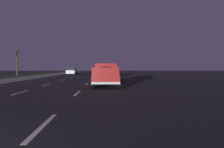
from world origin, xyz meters
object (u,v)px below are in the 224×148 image
pickup_truck (106,74)px  sedan_white (72,71)px  sedan_silver (106,72)px  bare_tree_far (17,61)px

pickup_truck → sedan_white: size_ratio=1.23×
sedan_silver → bare_tree_far: (5.61, 17.16, 1.95)m
pickup_truck → sedan_silver: 16.00m
sedan_white → bare_tree_far: bare_tree_far is taller
sedan_silver → bare_tree_far: bare_tree_far is taller
pickup_truck → bare_tree_far: bearing=38.1°
sedan_white → bare_tree_far: size_ratio=0.78×
pickup_truck → sedan_silver: pickup_truck is taller
sedan_white → sedan_silver: (-9.54, -7.32, 0.00)m
pickup_truck → bare_tree_far: 27.51m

